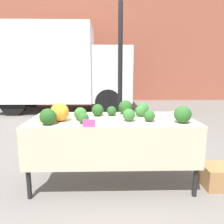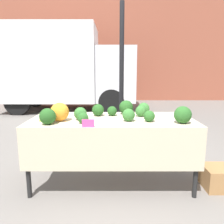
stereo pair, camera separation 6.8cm
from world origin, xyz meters
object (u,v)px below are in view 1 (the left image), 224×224
Objects in this scene: parked_truck at (61,67)px; price_sign at (89,123)px; orange_cauliflower at (60,112)px; produce_crate at (220,176)px.

parked_truck is 35.08× the size of price_sign.
price_sign is at bearing -39.03° from orange_cauliflower.
price_sign is (1.37, -5.40, -0.62)m from parked_truck.
parked_truck is 5.24m from orange_cauliflower.
price_sign reaches higher than produce_crate.
orange_cauliflower reaches higher than price_sign.
parked_truck is 5.60m from price_sign.
price_sign is at bearing -170.94° from produce_crate.
produce_crate is at bearing -1.28° from orange_cauliflower.
orange_cauliflower reaches higher than produce_crate.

